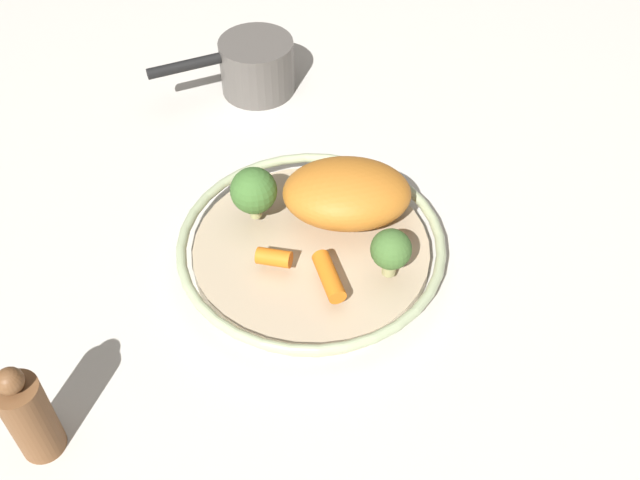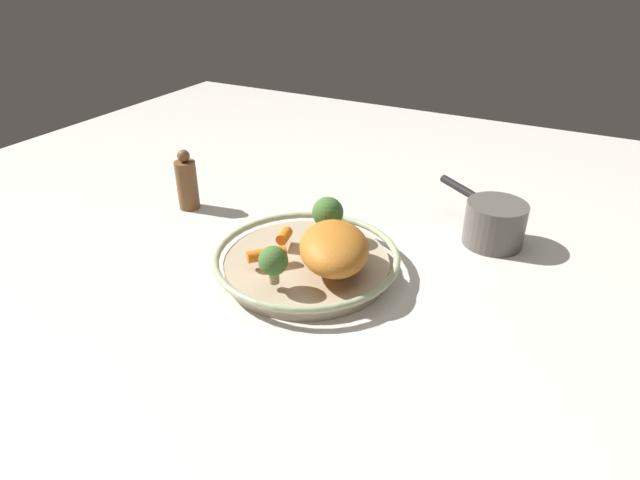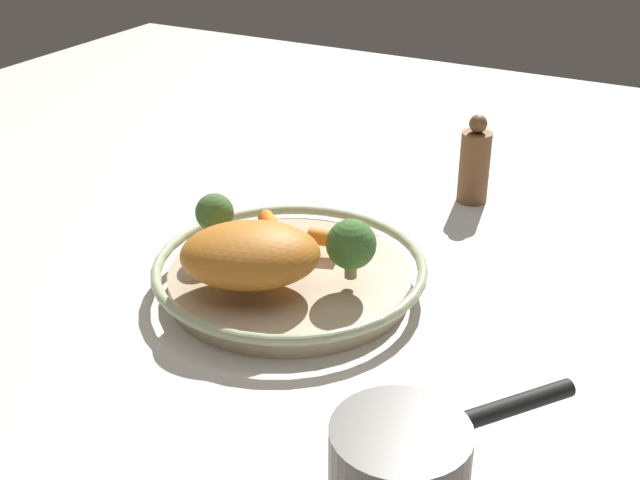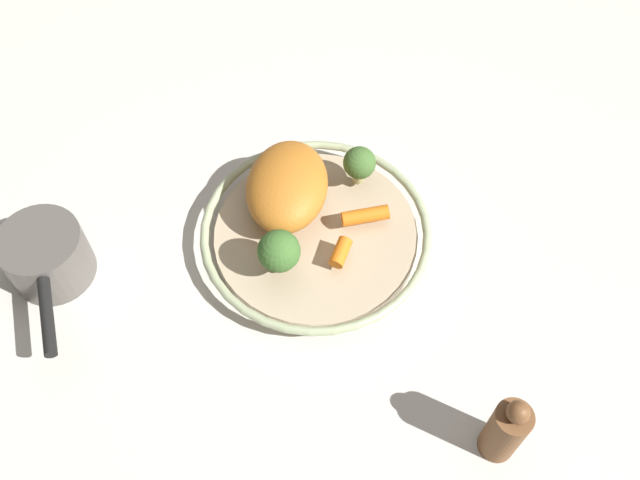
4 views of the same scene
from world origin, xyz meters
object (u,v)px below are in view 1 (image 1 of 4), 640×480
at_px(serving_bowl, 311,249).
at_px(saucepan, 255,66).
at_px(roast_chicken_piece, 347,193).
at_px(broccoli_floret_large, 252,193).
at_px(pepper_mill, 29,415).
at_px(baby_carrot_back, 274,258).
at_px(baby_carrot_left, 329,276).
at_px(broccoli_floret_small, 392,248).

distance_m(serving_bowl, saucepan, 0.37).
relative_size(roast_chicken_piece, broccoli_floret_large, 2.21).
distance_m(serving_bowl, roast_chicken_piece, 0.08).
xyz_separation_m(serving_bowl, pepper_mill, (-0.10, -0.35, 0.04)).
xyz_separation_m(baby_carrot_back, baby_carrot_left, (0.07, 0.01, 0.00)).
height_order(broccoli_floret_small, saucepan, broccoli_floret_small).
height_order(baby_carrot_back, baby_carrot_left, same).
relative_size(roast_chicken_piece, pepper_mill, 1.19).
height_order(roast_chicken_piece, broccoli_floret_large, broccoli_floret_large).
distance_m(broccoli_floret_small, pepper_mill, 0.41).
bearing_deg(baby_carrot_left, saucepan, 134.75).
xyz_separation_m(broccoli_floret_small, pepper_mill, (-0.21, -0.35, -0.02)).
height_order(serving_bowl, baby_carrot_left, baby_carrot_left).
bearing_deg(baby_carrot_back, roast_chicken_piece, 74.53).
bearing_deg(broccoli_floret_large, broccoli_floret_small, 2.00).
distance_m(serving_bowl, pepper_mill, 0.37).
bearing_deg(broccoli_floret_large, serving_bowl, 2.52).
bearing_deg(saucepan, roast_chicken_piece, -36.81).
height_order(roast_chicken_piece, baby_carrot_left, roast_chicken_piece).
relative_size(baby_carrot_left, pepper_mill, 0.50).
relative_size(broccoli_floret_small, saucepan, 0.33).
distance_m(pepper_mill, saucepan, 0.63).
bearing_deg(saucepan, pepper_mill, -76.19).
height_order(roast_chicken_piece, saucepan, roast_chicken_piece).
height_order(baby_carrot_back, saucepan, saucepan).
height_order(baby_carrot_left, pepper_mill, pepper_mill).
bearing_deg(serving_bowl, baby_carrot_back, -107.54).
xyz_separation_m(pepper_mill, saucepan, (-0.15, 0.61, -0.02)).
relative_size(pepper_mill, saucepan, 0.68).
relative_size(baby_carrot_left, saucepan, 0.34).
relative_size(serving_bowl, broccoli_floret_small, 5.13).
relative_size(broccoli_floret_small, broccoli_floret_large, 0.90).
bearing_deg(broccoli_floret_large, baby_carrot_back, -39.37).
bearing_deg(roast_chicken_piece, baby_carrot_back, -105.47).
bearing_deg(pepper_mill, baby_carrot_back, 73.37).
relative_size(baby_carrot_left, broccoli_floret_small, 1.04).
xyz_separation_m(broccoli_floret_small, broccoli_floret_large, (-0.18, -0.01, 0.00)).
bearing_deg(roast_chicken_piece, broccoli_floret_small, -32.73).
distance_m(serving_bowl, baby_carrot_left, 0.08).
bearing_deg(broccoli_floret_small, baby_carrot_back, -154.57).
bearing_deg(serving_bowl, baby_carrot_left, -42.56).
distance_m(broccoli_floret_small, broccoli_floret_large, 0.18).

